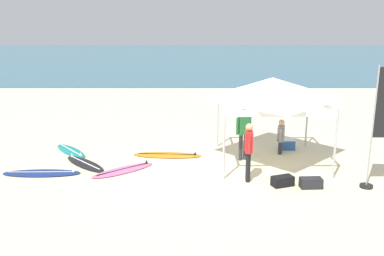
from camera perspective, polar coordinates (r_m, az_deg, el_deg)
The scene contains 15 objects.
ground_plane at distance 13.57m, azimuth 1.15°, elevation -5.51°, with size 80.00×80.00×0.00m, color beige.
sea at distance 45.83m, azimuth 0.45°, elevation 9.06°, with size 80.00×36.00×0.10m, color #386B84.
canopy_tent at distance 14.02m, azimuth 10.52°, elevation 5.03°, with size 3.31×3.31×2.75m.
surfboard_pink at distance 13.65m, azimuth -8.79°, elevation -5.41°, with size 1.99×1.74×0.19m.
surfboard_orange at distance 14.88m, azimuth -3.05°, elevation -3.51°, with size 2.34×0.79×0.19m.
surfboard_teal at distance 15.86m, azimuth -15.34°, elevation -2.87°, with size 1.64×1.84×0.19m.
surfboard_navy at distance 14.00m, azimuth -18.80°, elevation -5.54°, with size 2.34×0.67×0.19m.
surfboard_black at distance 14.45m, azimuth -13.61°, elevation -4.51°, with size 1.80×1.85×0.19m.
person_green at distance 14.31m, azimuth 6.87°, elevation -0.37°, with size 0.51×0.34×1.71m.
person_red at distance 12.54m, azimuth 7.52°, elevation -2.61°, with size 0.24×0.55×1.71m.
person_grey at distance 15.26m, azimuth 11.64°, elevation -0.90°, with size 0.31×0.53×1.20m.
banner_flag at distance 12.79m, azimuth 22.99°, elevation -0.62°, with size 0.60×0.36×3.40m.
gear_bag_near_tent at distance 12.67m, azimuth 15.35°, elevation -6.91°, with size 0.60×0.32×0.28m, color #232328.
gear_bag_by_pole at distance 12.62m, azimuth 11.83°, elevation -6.78°, with size 0.60×0.32×0.28m, color black.
cooler_box at distance 15.89m, azimuth 12.46°, elevation -2.04°, with size 0.50×0.36×0.39m.
Camera 1 is at (-0.24, -12.71, 4.74)m, focal length 41.01 mm.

